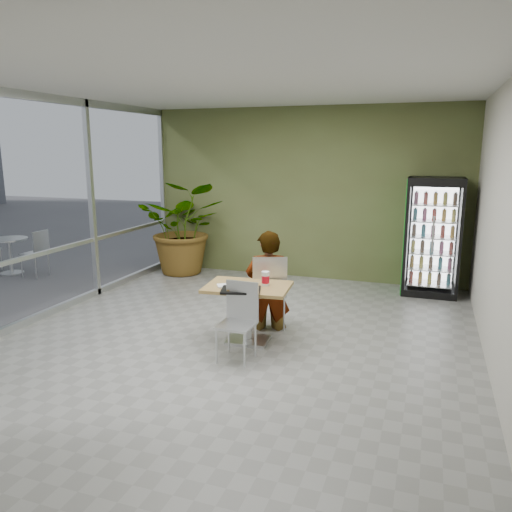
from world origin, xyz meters
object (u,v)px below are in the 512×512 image
object	(u,v)px
dining_table	(248,302)
cafeteria_tray	(241,290)
seated_woman	(268,291)
potted_plant	(185,228)
chair_near	(239,314)
beverage_fridge	(432,237)
soda_cup	(265,279)
chair_far	(269,286)

from	to	relation	value
dining_table	cafeteria_tray	world-z (taller)	cafeteria_tray
seated_woman	potted_plant	world-z (taller)	potted_plant
chair_near	beverage_fridge	size ratio (longest dim) A/B	0.46
beverage_fridge	potted_plant	bearing A→B (deg)	-179.49
potted_plant	soda_cup	bearing A→B (deg)	-48.11
cafeteria_tray	potted_plant	world-z (taller)	potted_plant
chair_far	seated_woman	bearing A→B (deg)	-74.09
soda_cup	cafeteria_tray	xyz separation A→B (m)	(-0.20, -0.34, -0.07)
chair_near	soda_cup	world-z (taller)	soda_cup
chair_far	potted_plant	distance (m)	3.58
chair_near	beverage_fridge	distance (m)	4.16
soda_cup	potted_plant	size ratio (longest dim) A/B	0.10
chair_far	soda_cup	world-z (taller)	chair_far
dining_table	beverage_fridge	size ratio (longest dim) A/B	0.56
seated_woman	cafeteria_tray	size ratio (longest dim) A/B	3.55
chair_near	seated_woman	size ratio (longest dim) A/B	0.55
dining_table	cafeteria_tray	xyz separation A→B (m)	(0.01, -0.27, 0.23)
chair_near	dining_table	bearing A→B (deg)	100.18
dining_table	seated_woman	xyz separation A→B (m)	(0.08, 0.58, -0.01)
potted_plant	dining_table	bearing A→B (deg)	-51.13
beverage_fridge	potted_plant	world-z (taller)	beverage_fridge
cafeteria_tray	potted_plant	size ratio (longest dim) A/B	0.26
chair_near	beverage_fridge	bearing A→B (deg)	61.09
dining_table	potted_plant	size ratio (longest dim) A/B	0.60
seated_woman	beverage_fridge	xyz separation A→B (m)	(2.09, 2.49, 0.46)
seated_woman	soda_cup	xyz separation A→B (m)	(0.13, -0.51, 0.30)
chair_far	chair_near	xyz separation A→B (m)	(-0.04, -1.02, -0.07)
chair_near	cafeteria_tray	xyz separation A→B (m)	(-0.06, 0.22, 0.23)
chair_far	potted_plant	size ratio (longest dim) A/B	0.57
dining_table	beverage_fridge	xyz separation A→B (m)	(2.17, 3.07, 0.45)
cafeteria_tray	soda_cup	bearing A→B (deg)	59.44
seated_woman	chair_near	bearing A→B (deg)	69.07
soda_cup	potted_plant	world-z (taller)	potted_plant
dining_table	cafeteria_tray	bearing A→B (deg)	-87.72
seated_woman	potted_plant	xyz separation A→B (m)	(-2.51, 2.44, 0.38)
soda_cup	seated_woman	bearing A→B (deg)	104.64
soda_cup	potted_plant	xyz separation A→B (m)	(-2.65, 2.95, 0.08)
chair_near	seated_woman	distance (m)	1.07
chair_near	chair_far	bearing A→B (deg)	89.18
seated_woman	beverage_fridge	world-z (taller)	beverage_fridge
cafeteria_tray	beverage_fridge	xyz separation A→B (m)	(2.16, 3.34, 0.22)
chair_far	chair_near	bearing A→B (deg)	66.90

